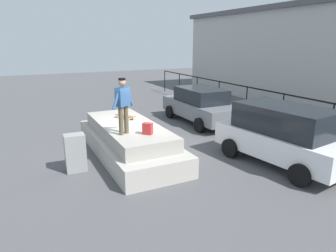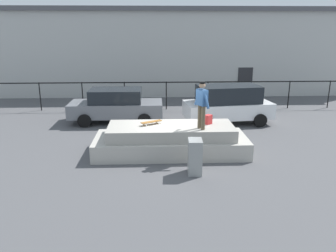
{
  "view_description": "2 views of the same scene",
  "coord_description": "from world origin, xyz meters",
  "views": [
    {
      "loc": [
        9.5,
        -3.56,
        3.81
      ],
      "look_at": [
        0.32,
        1.02,
        0.94
      ],
      "focal_mm": 32.4,
      "sensor_mm": 36.0,
      "label": 1
    },
    {
      "loc": [
        -0.7,
        -12.41,
        4.57
      ],
      "look_at": [
        -0.16,
        0.61,
        0.79
      ],
      "focal_mm": 36.2,
      "sensor_mm": 36.0,
      "label": 2
    }
  ],
  "objects": [
    {
      "name": "skateboard",
      "position": [
        -0.82,
        -0.16,
        1.18
      ],
      "size": [
        0.82,
        0.59,
        0.12
      ],
      "color": "brown",
      "rests_on": "concrete_ledge"
    },
    {
      "name": "backpack",
      "position": [
        1.32,
        -0.18,
        1.26
      ],
      "size": [
        0.34,
        0.34,
        0.35
      ],
      "primitive_type": "cube",
      "rotation": [
        0.0,
        0.0,
        3.93
      ],
      "color": "red",
      "rests_on": "concrete_ledge"
    },
    {
      "name": "concrete_ledge",
      "position": [
        -0.09,
        -0.32,
        0.49
      ],
      "size": [
        5.71,
        2.19,
        1.08
      ],
      "color": "#ADA89E",
      "rests_on": "ground_plane"
    },
    {
      "name": "warehouse_building",
      "position": [
        0.0,
        14.64,
        2.97
      ],
      "size": [
        28.18,
        8.77,
        5.93
      ],
      "color": "#B2B2AD",
      "rests_on": "ground_plane"
    },
    {
      "name": "fence_row",
      "position": [
        0.0,
        6.86,
        1.18
      ],
      "size": [
        24.06,
        0.06,
        1.63
      ],
      "color": "black",
      "rests_on": "ground_plane"
    },
    {
      "name": "car_white_hatchback_mid",
      "position": [
        2.93,
        3.79,
        0.98
      ],
      "size": [
        4.42,
        2.55,
        1.88
      ],
      "color": "white",
      "rests_on": "ground_plane"
    },
    {
      "name": "car_grey_sedan_near",
      "position": [
        -2.61,
        4.23,
        0.86
      ],
      "size": [
        4.6,
        2.1,
        1.67
      ],
      "color": "slate",
      "rests_on": "ground_plane"
    },
    {
      "name": "skateboarder",
      "position": [
        0.97,
        -0.81,
        2.06
      ],
      "size": [
        0.48,
        0.82,
        1.7
      ],
      "color": "brown",
      "rests_on": "concrete_ledge"
    },
    {
      "name": "utility_box",
      "position": [
        0.59,
        -2.24,
        0.58
      ],
      "size": [
        0.47,
        0.62,
        1.15
      ],
      "primitive_type": "cube",
      "rotation": [
        0.0,
        0.0,
        -0.04
      ],
      "color": "gray",
      "rests_on": "ground_plane"
    },
    {
      "name": "ground_plane",
      "position": [
        0.0,
        0.0,
        0.0
      ],
      "size": [
        60.0,
        60.0,
        0.0
      ],
      "primitive_type": "plane",
      "color": "#4C4C4F"
    }
  ]
}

